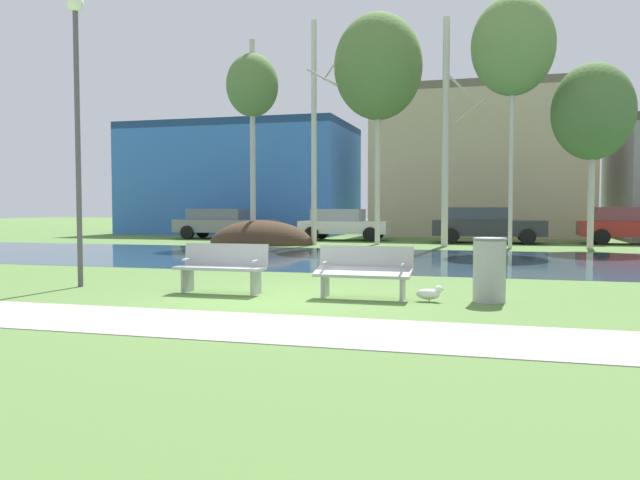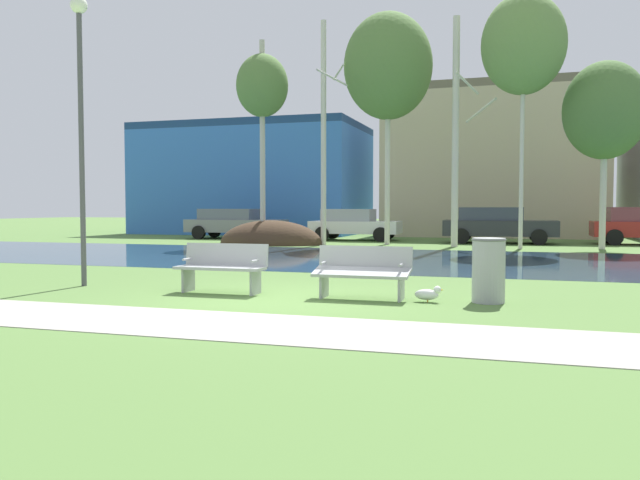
{
  "view_description": "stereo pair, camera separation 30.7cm",
  "coord_description": "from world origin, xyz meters",
  "px_view_note": "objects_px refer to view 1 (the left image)",
  "views": [
    {
      "loc": [
        3.39,
        -9.7,
        1.53
      ],
      "look_at": [
        0.35,
        1.25,
        0.93
      ],
      "focal_mm": 35.7,
      "sensor_mm": 36.0,
      "label": 1
    },
    {
      "loc": [
        3.68,
        -9.62,
        1.53
      ],
      "look_at": [
        0.35,
        1.25,
        0.93
      ],
      "focal_mm": 35.7,
      "sensor_mm": 36.0,
      "label": 2
    }
  ],
  "objects_px": {
    "trash_bin": "(489,269)",
    "parked_wagon_fourth_red": "(634,225)",
    "parked_sedan_second_white": "(343,224)",
    "parked_hatch_third_dark": "(486,224)",
    "bench_left": "(222,267)",
    "seagull": "(430,294)",
    "streetlamp": "(77,94)",
    "bench_right": "(364,270)",
    "parked_van_nearest_grey": "(223,223)"
  },
  "relations": [
    {
      "from": "bench_right",
      "to": "parked_sedan_second_white",
      "type": "distance_m",
      "value": 18.59
    },
    {
      "from": "bench_left",
      "to": "streetlamp",
      "type": "xyz_separation_m",
      "value": [
        -2.99,
        0.11,
        3.19
      ]
    },
    {
      "from": "parked_van_nearest_grey",
      "to": "parked_hatch_third_dark",
      "type": "bearing_deg",
      "value": -1.26
    },
    {
      "from": "trash_bin",
      "to": "seagull",
      "type": "xyz_separation_m",
      "value": [
        -0.92,
        -0.24,
        -0.4
      ]
    },
    {
      "from": "parked_sedan_second_white",
      "to": "parked_hatch_third_dark",
      "type": "height_order",
      "value": "parked_hatch_third_dark"
    },
    {
      "from": "seagull",
      "to": "parked_van_nearest_grey",
      "type": "relative_size",
      "value": 0.1
    },
    {
      "from": "trash_bin",
      "to": "streetlamp",
      "type": "xyz_separation_m",
      "value": [
        -7.56,
        -0.08,
        3.12
      ]
    },
    {
      "from": "bench_right",
      "to": "trash_bin",
      "type": "xyz_separation_m",
      "value": [
        2.02,
        0.19,
        0.06
      ]
    },
    {
      "from": "bench_left",
      "to": "trash_bin",
      "type": "distance_m",
      "value": 4.58
    },
    {
      "from": "trash_bin",
      "to": "seagull",
      "type": "bearing_deg",
      "value": -165.27
    },
    {
      "from": "bench_right",
      "to": "parked_hatch_third_dark",
      "type": "bearing_deg",
      "value": 84.39
    },
    {
      "from": "streetlamp",
      "to": "parked_sedan_second_white",
      "type": "relative_size",
      "value": 1.35
    },
    {
      "from": "bench_right",
      "to": "seagull",
      "type": "xyz_separation_m",
      "value": [
        1.09,
        -0.05,
        -0.34
      ]
    },
    {
      "from": "parked_hatch_third_dark",
      "to": "streetlamp",
      "type": "bearing_deg",
      "value": -112.72
    },
    {
      "from": "bench_right",
      "to": "parked_van_nearest_grey",
      "type": "distance_m",
      "value": 20.58
    },
    {
      "from": "parked_sedan_second_white",
      "to": "parked_wagon_fourth_red",
      "type": "relative_size",
      "value": 0.91
    },
    {
      "from": "seagull",
      "to": "streetlamp",
      "type": "relative_size",
      "value": 0.08
    },
    {
      "from": "trash_bin",
      "to": "parked_sedan_second_white",
      "type": "bearing_deg",
      "value": 110.53
    },
    {
      "from": "parked_wagon_fourth_red",
      "to": "bench_left",
      "type": "bearing_deg",
      "value": -119.15
    },
    {
      "from": "bench_left",
      "to": "bench_right",
      "type": "distance_m",
      "value": 2.56
    },
    {
      "from": "bench_right",
      "to": "seagull",
      "type": "distance_m",
      "value": 1.15
    },
    {
      "from": "trash_bin",
      "to": "parked_van_nearest_grey",
      "type": "relative_size",
      "value": 0.22
    },
    {
      "from": "trash_bin",
      "to": "parked_wagon_fourth_red",
      "type": "relative_size",
      "value": 0.23
    },
    {
      "from": "bench_left",
      "to": "parked_hatch_third_dark",
      "type": "height_order",
      "value": "parked_hatch_third_dark"
    },
    {
      "from": "trash_bin",
      "to": "seagull",
      "type": "distance_m",
      "value": 1.04
    },
    {
      "from": "parked_van_nearest_grey",
      "to": "bench_right",
      "type": "bearing_deg",
      "value": -59.4
    },
    {
      "from": "streetlamp",
      "to": "parked_hatch_third_dark",
      "type": "distance_m",
      "value": 19.01
    },
    {
      "from": "trash_bin",
      "to": "parked_hatch_third_dark",
      "type": "relative_size",
      "value": 0.22
    },
    {
      "from": "trash_bin",
      "to": "bench_left",
      "type": "bearing_deg",
      "value": -177.65
    },
    {
      "from": "parked_sedan_second_white",
      "to": "parked_wagon_fourth_red",
      "type": "height_order",
      "value": "parked_wagon_fourth_red"
    },
    {
      "from": "bench_left",
      "to": "streetlamp",
      "type": "relative_size",
      "value": 0.29
    },
    {
      "from": "trash_bin",
      "to": "parked_van_nearest_grey",
      "type": "xyz_separation_m",
      "value": [
        -12.49,
        17.53,
        0.23
      ]
    },
    {
      "from": "trash_bin",
      "to": "parked_hatch_third_dark",
      "type": "xyz_separation_m",
      "value": [
        -0.3,
        17.26,
        0.26
      ]
    },
    {
      "from": "seagull",
      "to": "parked_sedan_second_white",
      "type": "relative_size",
      "value": 0.11
    },
    {
      "from": "parked_hatch_third_dark",
      "to": "parked_wagon_fourth_red",
      "type": "height_order",
      "value": "parked_wagon_fourth_red"
    },
    {
      "from": "parked_van_nearest_grey",
      "to": "trash_bin",
      "type": "bearing_deg",
      "value": -54.52
    },
    {
      "from": "bench_left",
      "to": "streetlamp",
      "type": "height_order",
      "value": "streetlamp"
    },
    {
      "from": "bench_left",
      "to": "seagull",
      "type": "xyz_separation_m",
      "value": [
        3.65,
        -0.05,
        -0.34
      ]
    },
    {
      "from": "parked_van_nearest_grey",
      "to": "seagull",
      "type": "bearing_deg",
      "value": -56.93
    },
    {
      "from": "parked_van_nearest_grey",
      "to": "parked_wagon_fourth_red",
      "type": "distance_m",
      "value": 18.02
    },
    {
      "from": "bench_right",
      "to": "parked_wagon_fourth_red",
      "type": "height_order",
      "value": "parked_wagon_fourth_red"
    },
    {
      "from": "bench_left",
      "to": "seagull",
      "type": "distance_m",
      "value": 3.67
    },
    {
      "from": "bench_left",
      "to": "parked_wagon_fourth_red",
      "type": "height_order",
      "value": "parked_wagon_fourth_red"
    },
    {
      "from": "seagull",
      "to": "bench_left",
      "type": "bearing_deg",
      "value": 179.14
    },
    {
      "from": "seagull",
      "to": "parked_hatch_third_dark",
      "type": "relative_size",
      "value": 0.1
    },
    {
      "from": "parked_hatch_third_dark",
      "to": "parked_wagon_fourth_red",
      "type": "xyz_separation_m",
      "value": [
        5.83,
        0.67,
        -0.0
      ]
    },
    {
      "from": "parked_hatch_third_dark",
      "to": "parked_wagon_fourth_red",
      "type": "relative_size",
      "value": 1.04
    },
    {
      "from": "bench_right",
      "to": "trash_bin",
      "type": "height_order",
      "value": "trash_bin"
    },
    {
      "from": "seagull",
      "to": "parked_van_nearest_grey",
      "type": "height_order",
      "value": "parked_van_nearest_grey"
    },
    {
      "from": "parked_sedan_second_white",
      "to": "parked_wagon_fourth_red",
      "type": "bearing_deg",
      "value": 0.58
    }
  ]
}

